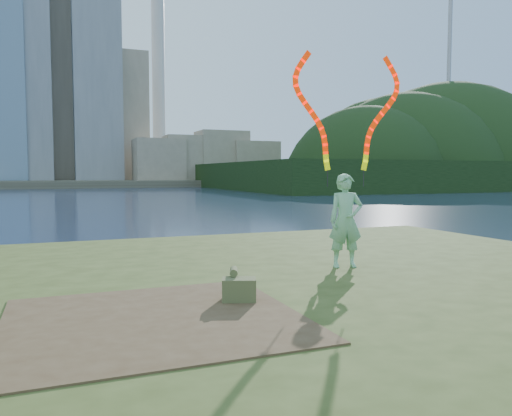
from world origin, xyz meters
name	(u,v)px	position (x,y,z in m)	size (l,w,h in m)	color
ground	(242,303)	(0.00, 0.00, 0.00)	(320.00, 320.00, 0.00)	#1A2741
grassy_knoll	(296,318)	(0.00, -2.30, 0.34)	(20.00, 18.00, 0.80)	#354418
dirt_patch	(155,319)	(-2.20, -3.20, 0.81)	(3.20, 3.00, 0.02)	#47331E
far_shore	(75,183)	(0.00, 95.00, 0.60)	(320.00, 40.00, 1.20)	#484335
observation_tower	(157,4)	(18.00, 102.00, 39.11)	(10.00, 10.00, 58.00)	silver
wooded_hill	(444,186)	(59.57, 59.96, 0.16)	(78.00, 50.00, 63.00)	black
woman_with_ribbons	(346,186)	(1.49, -1.23, 2.21)	(1.99, 0.63, 4.02)	#1F8036
canvas_bag	(239,289)	(-1.06, -2.79, 0.97)	(0.50, 0.56, 0.41)	#4A522E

